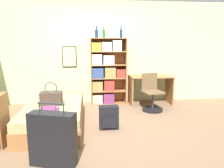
% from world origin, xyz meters
% --- Properties ---
extents(ground_plane, '(14.00, 14.00, 0.00)m').
position_xyz_m(ground_plane, '(0.00, 0.00, 0.00)').
color(ground_plane, '#84664C').
extents(wall_back, '(10.00, 0.09, 2.60)m').
position_xyz_m(wall_back, '(-0.00, 1.69, 1.30)').
color(wall_back, beige).
rests_on(wall_back, ground_plane).
extents(bed, '(1.04, 1.92, 0.42)m').
position_xyz_m(bed, '(-0.72, 0.02, 0.21)').
color(bed, '#A36B3D').
rests_on(bed, ground_plane).
extents(handbag, '(0.39, 0.23, 0.43)m').
position_xyz_m(handbag, '(-0.75, 0.01, 0.55)').
color(handbag, '#47382D').
rests_on(handbag, bed).
extents(book_stack_on_bed, '(0.31, 0.38, 0.07)m').
position_xyz_m(book_stack_on_bed, '(-0.73, -0.44, 0.45)').
color(book_stack_on_bed, '#7A336B').
rests_on(book_stack_on_bed, bed).
extents(suitcase, '(0.62, 0.37, 0.83)m').
position_xyz_m(suitcase, '(-0.53, -1.37, 0.35)').
color(suitcase, black).
rests_on(suitcase, ground_plane).
extents(bookcase, '(0.89, 0.34, 1.67)m').
position_xyz_m(bookcase, '(0.39, 1.47, 0.83)').
color(bookcase, '#A36B3D').
rests_on(bookcase, ground_plane).
extents(bottle_green, '(0.08, 0.08, 0.28)m').
position_xyz_m(bottle_green, '(0.16, 1.44, 1.78)').
color(bottle_green, navy).
rests_on(bottle_green, bookcase).
extents(bottle_brown, '(0.06, 0.06, 0.26)m').
position_xyz_m(bottle_brown, '(0.34, 1.44, 1.77)').
color(bottle_brown, '#1E6B2D').
rests_on(bottle_brown, bookcase).
extents(bottle_clear, '(0.06, 0.06, 0.26)m').
position_xyz_m(bottle_clear, '(0.55, 1.49, 1.77)').
color(bottle_clear, '#B7BCC1').
rests_on(bottle_clear, bookcase).
extents(bottle_blue, '(0.07, 0.07, 0.30)m').
position_xyz_m(bottle_blue, '(0.78, 1.52, 1.78)').
color(bottle_blue, navy).
rests_on(bottle_blue, bookcase).
extents(desk, '(1.06, 0.62, 0.73)m').
position_xyz_m(desk, '(1.52, 1.33, 0.50)').
color(desk, '#A36B3D').
rests_on(desk, ground_plane).
extents(desk_lamp, '(0.15, 0.10, 0.35)m').
position_xyz_m(desk_lamp, '(1.78, 1.42, 0.96)').
color(desk_lamp, '#ADA89E').
rests_on(desk_lamp, desk).
extents(desk_chair, '(0.49, 0.49, 0.86)m').
position_xyz_m(desk_chair, '(1.39, 0.76, 0.27)').
color(desk_chair, black).
rests_on(desk_chair, ground_plane).
extents(backpack, '(0.35, 0.21, 0.43)m').
position_xyz_m(backpack, '(0.29, -0.24, 0.21)').
color(backpack, black).
rests_on(backpack, ground_plane).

